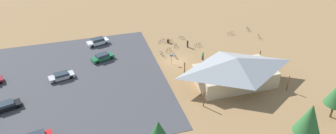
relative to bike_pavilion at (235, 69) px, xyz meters
name	(u,v)px	position (x,y,z in m)	size (l,w,h in m)	color
ground	(176,61)	(7.65, -10.39, -2.89)	(160.00, 160.00, 0.00)	#937047
parking_lot_asphalt	(54,86)	(31.43, -8.39, -2.87)	(39.99, 35.88, 0.05)	#424247
bike_pavilion	(235,69)	(0.00, 0.00, 0.00)	(16.07, 9.77, 5.24)	#C6B28E
trash_bin	(168,41)	(6.81, -18.91, -2.44)	(0.60, 0.60, 0.90)	brown
lot_sign	(171,58)	(8.87, -9.76, -1.48)	(0.56, 0.08, 2.20)	#99999E
pine_east	(310,119)	(-1.65, 17.17, 2.30)	(3.56, 3.56, 7.49)	brown
pine_west	(158,133)	(17.71, 13.29, 1.58)	(3.23, 3.23, 6.34)	brown
bicycle_green_edge_north	(182,38)	(3.23, -19.82, -2.54)	(1.28, 1.22, 0.80)	black
bicycle_purple_yard_right	(231,33)	(-8.62, -18.67, -2.50)	(1.77, 0.48, 0.86)	black
bicycle_orange_back_row	(169,50)	(7.93, -14.83, -2.53)	(1.49, 0.99, 0.84)	black
bicycle_teal_edge_south	(198,45)	(1.06, -15.28, -2.51)	(1.70, 0.48, 0.90)	black
bicycle_black_near_porch	(175,56)	(7.41, -11.90, -2.53)	(0.59, 1.73, 0.81)	black
bicycle_silver_trailside	(176,45)	(5.81, -16.51, -2.55)	(1.05, 1.36, 0.76)	black
bicycle_blue_yard_front	(162,41)	(8.16, -19.47, -2.51)	(1.67, 0.65, 0.85)	black
bicycle_red_yard_left	(170,41)	(6.41, -18.87, -2.52)	(1.51, 0.81, 0.82)	black
bicycle_yellow_front_row	(259,37)	(-14.14, -15.20, -2.53)	(0.58, 1.62, 0.77)	black
bicycle_white_near_sign	(162,54)	(9.76, -13.61, -2.50)	(0.56, 1.66, 0.84)	black
bicycle_green_lone_west	(248,29)	(-13.74, -19.72, -2.54)	(0.48, 1.62, 0.76)	black
car_silver_aisle_side	(61,76)	(29.93, -10.28, -2.21)	(4.83, 2.77, 1.24)	#BCBCC1
car_white_far_end	(98,41)	(22.05, -22.54, -2.11)	(4.98, 3.01, 1.48)	white
car_black_inner_stall	(6,106)	(38.60, -3.57, -2.22)	(4.95, 3.10, 1.23)	black
car_green_front_row	(102,57)	(21.87, -15.19, -2.16)	(4.82, 3.21, 1.38)	#1E6B3D
visitor_at_bikes	(188,43)	(3.32, -15.69, -1.99)	(0.36, 0.36, 1.72)	#2D3347
visitor_by_pavilion	(203,56)	(2.23, -9.54, -1.95)	(0.40, 0.39, 1.79)	#2D3347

